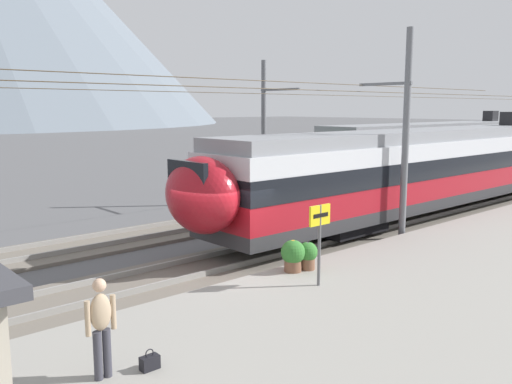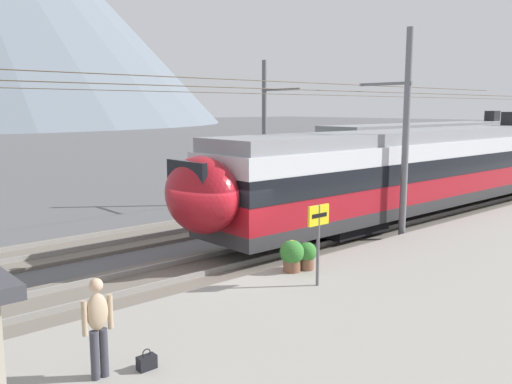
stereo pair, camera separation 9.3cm
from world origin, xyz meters
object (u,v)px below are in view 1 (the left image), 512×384
catenary_mast_mid (402,132)px  potted_plant_platform_edge (293,254)px  platform_sign (320,227)px  handbag_beside_passenger (150,362)px  passenger_walking (101,323)px  train_far_track (457,148)px  catenary_mast_far_side (266,129)px  potted_plant_by_shelter (308,254)px  train_near_platform (460,162)px

catenary_mast_mid → potted_plant_platform_edge: catenary_mast_mid is taller
platform_sign → handbag_beside_passenger: size_ratio=5.56×
passenger_walking → train_far_track: bearing=18.2°
handbag_beside_passenger → passenger_walking: bearing=161.1°
handbag_beside_passenger → catenary_mast_far_side: bearing=41.0°
train_far_track → catenary_mast_mid: (-16.36, -6.63, 1.68)m
platform_sign → handbag_beside_passenger: 5.68m
potted_plant_by_shelter → handbag_beside_passenger: bearing=-160.9°
train_near_platform → platform_sign: size_ratio=15.39×
train_far_track → catenary_mast_far_side: 15.03m
passenger_walking → handbag_beside_passenger: 1.12m
platform_sign → potted_plant_by_shelter: bearing=54.7°
catenary_mast_far_side → potted_plant_by_shelter: bearing=-127.4°
train_far_track → passenger_walking: 30.69m
potted_plant_platform_edge → passenger_walking: bearing=-162.6°
handbag_beside_passenger → train_near_platform: bearing=14.1°
catenary_mast_mid → platform_sign: catenary_mast_mid is taller
passenger_walking → potted_plant_platform_edge: passenger_walking is taller
train_near_platform → handbag_beside_passenger: size_ratio=85.52×
handbag_beside_passenger → potted_plant_by_shelter: potted_plant_by_shelter is taller
handbag_beside_passenger → potted_plant_platform_edge: bearing=21.6°
catenary_mast_mid → potted_plant_by_shelter: bearing=-170.0°
catenary_mast_far_side → potted_plant_platform_edge: bearing=-129.4°
train_far_track → potted_plant_platform_edge: bearing=-161.6°
train_near_platform → catenary_mast_far_side: size_ratio=0.65×
train_near_platform → passenger_walking: size_ratio=18.51×
passenger_walking → potted_plant_platform_edge: (6.48, 2.03, -0.46)m
potted_plant_platform_edge → handbag_beside_passenger: bearing=-158.4°
platform_sign → passenger_walking: size_ratio=1.20×
catenary_mast_far_side → platform_sign: 13.70m
train_near_platform → handbag_beside_passenger: (-19.56, -4.91, -1.72)m
handbag_beside_passenger → platform_sign: bearing=10.9°
platform_sign → catenary_mast_far_side: bearing=52.8°
catenary_mast_mid → train_far_track: bearing=22.1°
train_far_track → potted_plant_by_shelter: 23.56m
train_far_track → catenary_mast_mid: catenary_mast_mid is taller
train_near_platform → catenary_mast_mid: (-7.49, -1.73, 1.68)m
train_near_platform → potted_plant_by_shelter: size_ratio=40.85×
passenger_walking → potted_plant_by_shelter: size_ratio=2.21×
train_near_platform → platform_sign: 14.68m
passenger_walking → handbag_beside_passenger: size_ratio=4.62×
train_near_platform → platform_sign: bearing=-164.7°
train_far_track → potted_plant_platform_edge: (-22.67, -7.53, -1.35)m
catenary_mast_mid → potted_plant_by_shelter: (-5.88, -1.04, -3.08)m
train_near_platform → passenger_walking: 20.83m
train_near_platform → passenger_walking: train_near_platform is taller
catenary_mast_far_side → handbag_beside_passenger: bearing=-139.0°
train_far_track → catenary_mast_mid: 17.73m
catenary_mast_far_side → passenger_walking: size_ratio=28.57×
passenger_walking → potted_plant_by_shelter: (6.92, 1.89, -0.51)m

